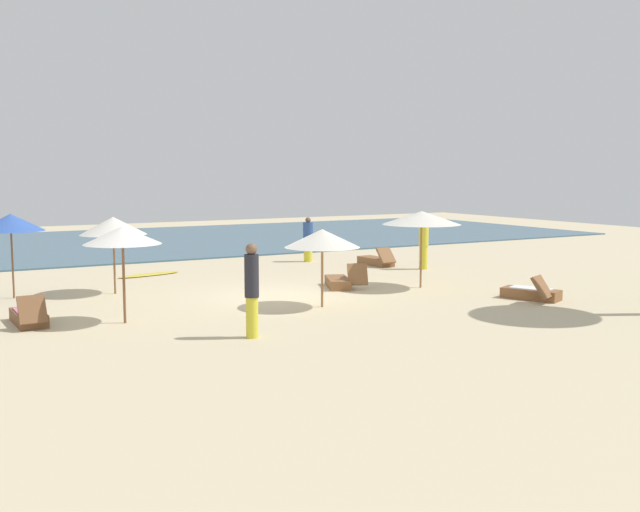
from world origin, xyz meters
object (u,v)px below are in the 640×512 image
object	(u,v)px
umbrella_2	(322,238)
umbrella_0	(422,218)
umbrella_3	(11,222)
lounger_0	(29,317)
lounger_4	(377,261)
person_2	(308,240)
umbrella_4	(113,226)
lounger_1	(340,282)
lounger_3	(532,293)
person_0	(424,242)
surfboard	(149,275)
umbrella_1	(122,236)
person_1	(252,289)

from	to	relation	value
umbrella_2	umbrella_0	bearing A→B (deg)	17.34
umbrella_3	lounger_0	size ratio (longest dim) A/B	1.37
lounger_4	person_2	xyz separation A→B (m)	(-1.63, 2.19, 0.67)
umbrella_4	lounger_0	bearing A→B (deg)	-130.20
umbrella_0	umbrella_3	world-z (taller)	umbrella_3
umbrella_3	lounger_1	bearing A→B (deg)	-18.03
lounger_0	lounger_3	world-z (taller)	lounger_0
umbrella_2	person_0	world-z (taller)	umbrella_2
umbrella_4	surfboard	distance (m)	4.03
umbrella_1	lounger_0	xyz separation A→B (m)	(-1.90, 0.89, -1.80)
umbrella_4	person_0	world-z (taller)	umbrella_4
umbrella_3	lounger_4	bearing A→B (deg)	4.33
lounger_0	surfboard	xyz separation A→B (m)	(4.59, 6.26, -0.14)
lounger_1	lounger_3	world-z (taller)	lounger_1
lounger_4	person_0	size ratio (longest dim) A/B	0.92
umbrella_1	person_0	xyz separation A→B (m)	(11.46, 4.01, -1.02)
person_1	surfboard	size ratio (longest dim) A/B	0.86
umbrella_1	umbrella_4	xyz separation A→B (m)	(0.82, 4.11, -0.08)
umbrella_1	umbrella_0	bearing A→B (deg)	5.03
umbrella_1	person_0	distance (m)	12.18
umbrella_1	umbrella_3	world-z (taller)	umbrella_3
person_0	surfboard	distance (m)	9.36
umbrella_0	umbrella_4	size ratio (longest dim) A/B	1.06
lounger_1	person_1	xyz separation A→B (m)	(-4.94, -4.70, 0.84)
person_1	umbrella_1	bearing A→B (deg)	124.22
lounger_0	person_0	distance (m)	13.74
umbrella_0	person_1	size ratio (longest dim) A/B	1.17
person_2	person_1	bearing A→B (deg)	-123.86
umbrella_4	lounger_4	xyz separation A→B (m)	(9.81, 1.56, -1.73)
umbrella_4	person_1	size ratio (longest dim) A/B	1.10
lounger_1	person_2	xyz separation A→B (m)	(2.18, 5.91, 0.66)
umbrella_4	lounger_0	size ratio (longest dim) A/B	1.29
umbrella_0	person_0	distance (m)	4.27
lounger_1	person_2	bearing A→B (deg)	69.76
person_1	lounger_3	bearing A→B (deg)	3.04
umbrella_1	surfboard	bearing A→B (deg)	69.38
umbrella_1	lounger_4	world-z (taller)	umbrella_1
umbrella_0	umbrella_2	bearing A→B (deg)	-162.66
lounger_4	umbrella_1	bearing A→B (deg)	-151.94
person_1	person_2	distance (m)	12.78
umbrella_0	umbrella_3	size ratio (longest dim) A/B	1.01
lounger_4	person_0	distance (m)	2.01
lounger_4	person_1	xyz separation A→B (m)	(-8.75, -8.42, 0.84)
lounger_4	person_0	world-z (taller)	person_0
person_1	umbrella_4	bearing A→B (deg)	98.75
umbrella_0	lounger_1	size ratio (longest dim) A/B	1.32
lounger_3	person_1	size ratio (longest dim) A/B	0.90
surfboard	umbrella_0	bearing A→B (deg)	-45.81
umbrella_3	person_1	world-z (taller)	umbrella_3
surfboard	person_2	bearing A→B (deg)	6.38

